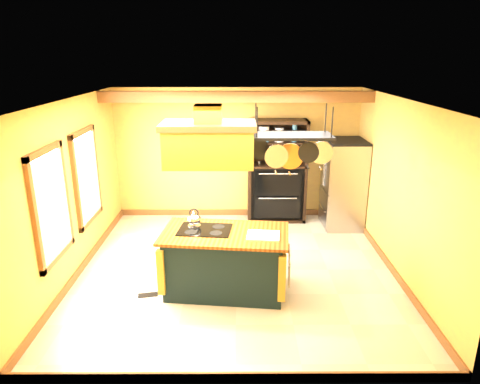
{
  "coord_description": "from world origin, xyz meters",
  "views": [
    {
      "loc": [
        0.03,
        -6.19,
        3.32
      ],
      "look_at": [
        0.06,
        0.3,
        1.23
      ],
      "focal_mm": 32.0,
      "sensor_mm": 36.0,
      "label": 1
    }
  ],
  "objects_px": {
    "range_hood": "(209,142)",
    "hutch": "(277,181)",
    "pot_rack": "(292,144)",
    "refrigerator": "(343,186)",
    "kitchen_island": "(225,261)"
  },
  "relations": [
    {
      "from": "range_hood",
      "to": "hutch",
      "type": "distance_m",
      "value": 3.41
    },
    {
      "from": "pot_rack",
      "to": "refrigerator",
      "type": "bearing_deg",
      "value": 61.37
    },
    {
      "from": "range_hood",
      "to": "refrigerator",
      "type": "relative_size",
      "value": 0.72
    },
    {
      "from": "range_hood",
      "to": "pot_rack",
      "type": "bearing_deg",
      "value": 0.63
    },
    {
      "from": "kitchen_island",
      "to": "pot_rack",
      "type": "bearing_deg",
      "value": 6.93
    },
    {
      "from": "range_hood",
      "to": "hutch",
      "type": "bearing_deg",
      "value": 67.7
    },
    {
      "from": "refrigerator",
      "to": "hutch",
      "type": "distance_m",
      "value": 1.34
    },
    {
      "from": "pot_rack",
      "to": "refrigerator",
      "type": "height_order",
      "value": "pot_rack"
    },
    {
      "from": "kitchen_island",
      "to": "hutch",
      "type": "relative_size",
      "value": 0.9
    },
    {
      "from": "pot_rack",
      "to": "refrigerator",
      "type": "distance_m",
      "value": 3.15
    },
    {
      "from": "pot_rack",
      "to": "refrigerator",
      "type": "relative_size",
      "value": 0.66
    },
    {
      "from": "range_hood",
      "to": "refrigerator",
      "type": "height_order",
      "value": "range_hood"
    },
    {
      "from": "pot_rack",
      "to": "hutch",
      "type": "distance_m",
      "value": 3.18
    },
    {
      "from": "refrigerator",
      "to": "hutch",
      "type": "relative_size",
      "value": 0.82
    },
    {
      "from": "range_hood",
      "to": "pot_rack",
      "type": "height_order",
      "value": "same"
    }
  ]
}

